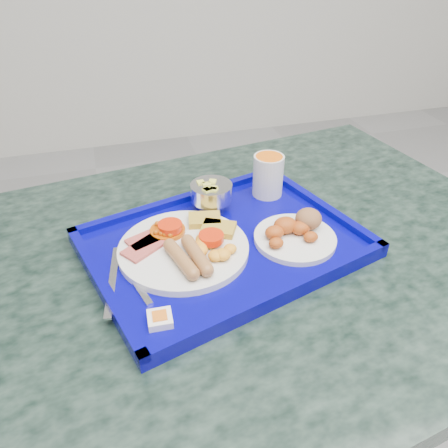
% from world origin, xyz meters
% --- Properties ---
extents(table, '(1.37, 1.01, 0.78)m').
position_xyz_m(table, '(-0.41, 0.65, 0.58)').
color(table, slate).
rests_on(table, floor).
extents(tray, '(0.56, 0.47, 0.03)m').
position_xyz_m(tray, '(-0.39, 0.67, 0.79)').
color(tray, '#050284').
rests_on(tray, table).
extents(main_plate, '(0.23, 0.23, 0.04)m').
position_xyz_m(main_plate, '(-0.46, 0.66, 0.81)').
color(main_plate, silver).
rests_on(main_plate, tray).
extents(bread_plate, '(0.15, 0.15, 0.05)m').
position_xyz_m(bread_plate, '(-0.26, 0.64, 0.82)').
color(bread_plate, silver).
rests_on(bread_plate, tray).
extents(fruit_bowl, '(0.09, 0.09, 0.06)m').
position_xyz_m(fruit_bowl, '(-0.39, 0.78, 0.84)').
color(fruit_bowl, silver).
rests_on(fruit_bowl, tray).
extents(juice_cup, '(0.06, 0.06, 0.09)m').
position_xyz_m(juice_cup, '(-0.25, 0.81, 0.85)').
color(juice_cup, silver).
rests_on(juice_cup, tray).
extents(spoon, '(0.07, 0.19, 0.01)m').
position_xyz_m(spoon, '(-0.55, 0.67, 0.81)').
color(spoon, silver).
rests_on(spoon, tray).
extents(knife, '(0.04, 0.17, 0.00)m').
position_xyz_m(knife, '(-0.60, 0.61, 0.80)').
color(knife, silver).
rests_on(knife, tray).
extents(jam_packet, '(0.04, 0.04, 0.01)m').
position_xyz_m(jam_packet, '(-0.54, 0.50, 0.81)').
color(jam_packet, white).
rests_on(jam_packet, tray).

